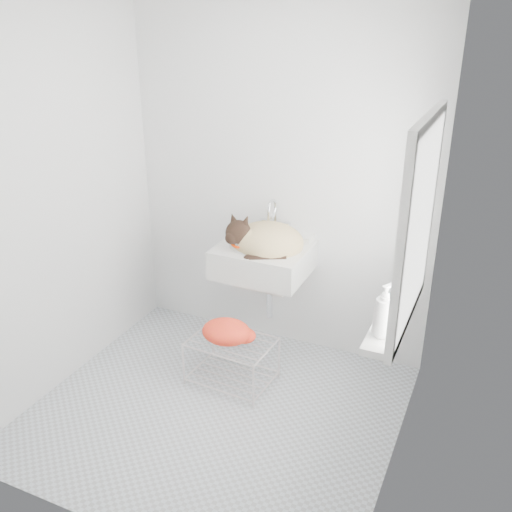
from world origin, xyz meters
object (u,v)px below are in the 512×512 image
at_px(cat, 264,241).
at_px(bottle_b, 391,315).
at_px(bottle_a, 382,335).
at_px(bottle_c, 397,302).
at_px(wire_rack, 232,362).
at_px(sink, 264,246).

height_order(cat, bottle_b, cat).
distance_m(bottle_a, bottle_c, 0.38).
xyz_separation_m(cat, wire_rack, (-0.06, -0.39, -0.74)).
relative_size(wire_rack, bottle_b, 3.11).
distance_m(wire_rack, bottle_c, 1.26).
distance_m(sink, cat, 0.05).
bearing_deg(cat, sink, 107.37).
xyz_separation_m(wire_rack, bottle_b, (1.05, -0.18, 0.70)).
xyz_separation_m(sink, wire_rack, (-0.05, -0.41, -0.70)).
bearing_deg(wire_rack, cat, 80.86).
distance_m(cat, bottle_a, 1.27).
height_order(sink, bottle_c, sink).
xyz_separation_m(sink, cat, (0.01, -0.02, 0.04)).
relative_size(sink, wire_rack, 1.15).
height_order(cat, wire_rack, cat).
xyz_separation_m(wire_rack, bottle_a, (1.05, -0.41, 0.70)).
bearing_deg(wire_rack, bottle_a, -21.10).
height_order(wire_rack, bottle_b, bottle_b).
relative_size(bottle_b, bottle_c, 0.95).
bearing_deg(bottle_c, wire_rack, 178.83).
height_order(bottle_a, bottle_c, bottle_a).
bearing_deg(bottle_b, cat, 149.74).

